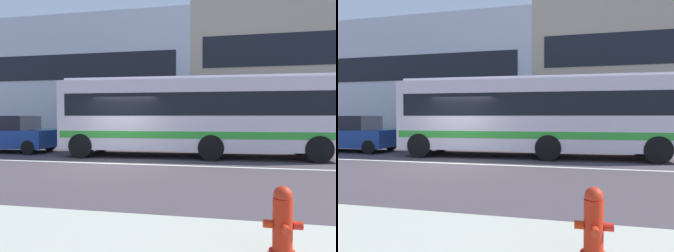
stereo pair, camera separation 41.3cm
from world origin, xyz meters
TOP-DOWN VIEW (x-y plane):
  - ground_plane at (0.00, 0.00)m, footprint 160.00×160.00m
  - lane_centre_line at (0.00, 0.00)m, footprint 60.00×0.16m
  - hedge_row_far at (-3.36, 6.25)m, footprint 14.00×1.10m
  - apartment_block_left at (-10.04, 14.25)m, footprint 23.71×10.09m
  - transit_bus at (2.73, 2.45)m, footprint 11.30×2.94m
  - sedan_lead at (-6.26, 2.43)m, footprint 4.50×1.94m
  - fire_hydrant at (4.52, -6.52)m, footprint 0.41×0.36m

SIDE VIEW (x-z plane):
  - ground_plane at x=0.00m, z-range 0.00..0.00m
  - lane_centre_line at x=0.00m, z-range 0.00..0.01m
  - hedge_row_far at x=-3.36m, z-range 0.00..0.94m
  - fire_hydrant at x=4.52m, z-range 0.12..0.90m
  - sedan_lead at x=-6.26m, z-range -0.05..1.69m
  - transit_bus at x=2.73m, z-range 0.17..3.47m
  - apartment_block_left at x=-10.04m, z-range 0.00..9.07m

